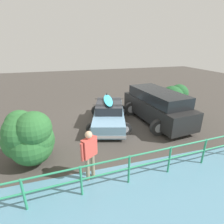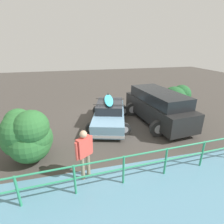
% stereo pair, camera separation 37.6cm
% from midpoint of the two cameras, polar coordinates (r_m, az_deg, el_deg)
% --- Properties ---
extents(ground_plane, '(44.00, 44.00, 0.02)m').
position_cam_midpoint_polar(ground_plane, '(10.67, 1.31, -2.29)').
color(ground_plane, '#423D38').
rests_on(ground_plane, ground).
extents(sedan_car, '(2.92, 4.44, 1.52)m').
position_cam_midpoint_polar(sedan_car, '(9.81, 0.26, -0.60)').
color(sedan_car, '#729EBC').
rests_on(sedan_car, ground).
extents(suv_car, '(2.91, 5.11, 1.85)m').
position_cam_midpoint_polar(suv_car, '(10.28, 15.72, 1.79)').
color(suv_car, black).
rests_on(suv_car, ground).
extents(person_bystander, '(0.59, 0.45, 1.77)m').
position_cam_midpoint_polar(person_bystander, '(5.79, -7.12, -12.36)').
color(person_bystander, gray).
rests_on(person_bystander, ground).
extents(railing_fence, '(10.77, 0.60, 1.03)m').
position_cam_midpoint_polar(railing_fence, '(6.06, 12.74, -15.42)').
color(railing_fence, '#2D9366').
rests_on(railing_fence, ground).
extents(bush_near_left, '(1.85, 1.97, 2.17)m').
position_cam_midpoint_polar(bush_near_left, '(7.15, -24.48, -7.15)').
color(bush_near_left, brown).
rests_on(bush_near_left, ground).
extents(bush_near_right, '(2.00, 1.58, 1.93)m').
position_cam_midpoint_polar(bush_near_right, '(11.53, 21.52, 4.12)').
color(bush_near_right, brown).
rests_on(bush_near_right, ground).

